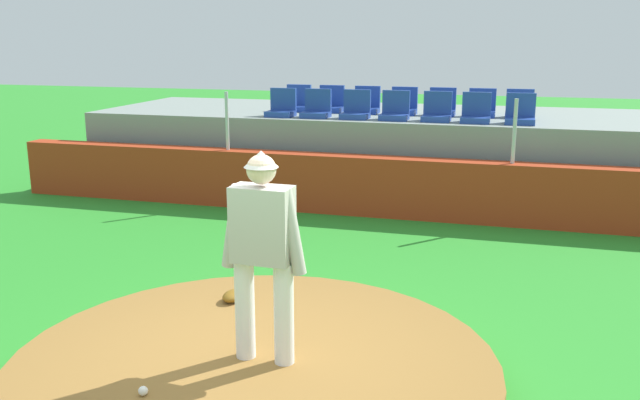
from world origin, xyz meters
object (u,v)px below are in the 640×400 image
stadium_chair_0 (282,108)px  stadium_chair_12 (482,108)px  stadium_chair_6 (520,114)px  stadium_chair_13 (519,109)px  baseball (143,391)px  stadium_chair_9 (366,105)px  stadium_chair_3 (395,111)px  fielding_glove (234,296)px  pitcher (263,242)px  stadium_chair_11 (442,107)px  stadium_chair_8 (331,104)px  stadium_chair_5 (476,113)px  stadium_chair_4 (437,112)px  stadium_chair_10 (404,106)px  stadium_chair_2 (356,110)px  stadium_chair_7 (298,103)px  stadium_chair_1 (317,108)px

stadium_chair_0 → stadium_chair_12: (3.51, 0.92, 0.00)m
stadium_chair_6 → stadium_chair_13: size_ratio=1.00×
baseball → stadium_chair_12: bearing=76.8°
stadium_chair_9 → stadium_chair_3: bearing=128.0°
fielding_glove → stadium_chair_12: size_ratio=0.60×
stadium_chair_0 → baseball: bearing=101.0°
pitcher → stadium_chair_11: (0.62, 7.80, 0.34)m
stadium_chair_8 → stadium_chair_5: bearing=161.8°
baseball → stadium_chair_5: 8.08m
stadium_chair_6 → stadium_chair_9: (-2.80, 0.88, 0.00)m
stadium_chair_4 → stadium_chair_12: bearing=-129.1°
stadium_chair_9 → baseball: bearing=90.8°
baseball → stadium_chair_6: bearing=70.9°
stadium_chair_4 → stadium_chair_8: (-2.13, 0.90, 0.00)m
baseball → stadium_chair_10: size_ratio=0.15×
baseball → stadium_chair_3: (0.58, 7.73, 1.34)m
pitcher → stadium_chair_8: (-1.51, 7.82, 0.34)m
stadium_chair_6 → stadium_chair_3: bearing=0.3°
stadium_chair_6 → stadium_chair_0: bearing=0.7°
stadium_chair_10 → stadium_chair_4: bearing=129.6°
stadium_chair_0 → stadium_chair_12: bearing=-165.2°
stadium_chair_8 → stadium_chair_12: 2.84m
stadium_chair_2 → stadium_chair_10: (0.71, 0.88, 0.00)m
stadium_chair_10 → stadium_chair_2: bearing=51.1°
baseball → stadium_chair_9: bearing=90.8°
pitcher → stadium_chair_13: size_ratio=3.57×
stadium_chair_4 → stadium_chair_13: (1.37, 0.89, 0.00)m
fielding_glove → stadium_chair_3: 5.95m
fielding_glove → stadium_chair_5: bearing=169.9°
baseball → stadium_chair_4: (1.31, 7.74, 1.34)m
stadium_chair_3 → stadium_chair_5: same height
fielding_glove → stadium_chair_6: stadium_chair_6 is taller
stadium_chair_4 → stadium_chair_11: bearing=-89.9°
pitcher → stadium_chair_11: size_ratio=3.57×
stadium_chair_4 → stadium_chair_12: (0.71, 0.88, 0.00)m
baseball → stadium_chair_8: size_ratio=0.15×
stadium_chair_13 → stadium_chair_11: bearing=0.9°
stadium_chair_5 → stadium_chair_9: same height
stadium_chair_5 → stadium_chair_7: same height
fielding_glove → stadium_chair_5: size_ratio=0.60×
stadium_chair_8 → stadium_chair_10: size_ratio=1.00×
stadium_chair_2 → stadium_chair_13: size_ratio=1.00×
baseball → stadium_chair_13: (2.67, 8.63, 1.34)m
stadium_chair_1 → stadium_chair_5: 2.80m
stadium_chair_5 → stadium_chair_10: (-1.37, 0.87, 0.00)m
stadium_chair_11 → stadium_chair_12: 0.71m
stadium_chair_5 → pitcher: bearing=79.5°
pitcher → stadium_chair_0: size_ratio=3.57×
fielding_glove → stadium_chair_1: (-0.76, 5.74, 1.32)m
stadium_chair_6 → stadium_chair_12: size_ratio=1.00×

